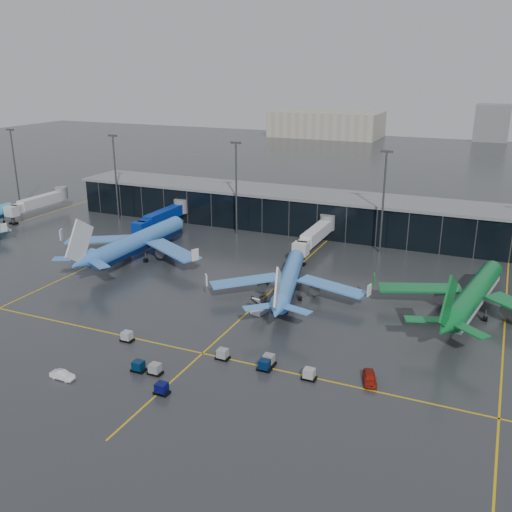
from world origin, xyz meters
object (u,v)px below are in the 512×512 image
at_px(mobile_airstair, 259,309).
at_px(service_van_red, 370,378).
at_px(airliner_arkefly, 139,230).
at_px(baggage_carts, 205,364).
at_px(airliner_aer_lingus, 476,282).
at_px(service_van_white, 63,375).
at_px(airliner_klm_near, 289,269).

distance_m(mobile_airstair, service_van_red, 29.92).
bearing_deg(service_van_red, airliner_arkefly, 133.33).
height_order(baggage_carts, mobile_airstair, mobile_airstair).
bearing_deg(service_van_red, airliner_aer_lingus, 51.12).
bearing_deg(baggage_carts, service_van_red, 14.19).
bearing_deg(service_van_white, service_van_red, -67.15).
xyz_separation_m(baggage_carts, service_van_red, (24.32, 6.15, 0.04)).
bearing_deg(airliner_aer_lingus, mobile_airstair, -147.35).
xyz_separation_m(airliner_aer_lingus, service_van_white, (-54.42, -49.91, -5.84)).
relative_size(airliner_klm_near, baggage_carts, 1.09).
xyz_separation_m(airliner_arkefly, airliner_aer_lingus, (76.57, -2.25, -0.47)).
relative_size(airliner_aer_lingus, mobile_airstair, 11.91).
bearing_deg(airliner_klm_near, service_van_white, -127.82).
xyz_separation_m(baggage_carts, service_van_white, (-18.08, -11.42, -0.10)).
bearing_deg(service_van_white, airliner_aer_lingus, -47.14).
relative_size(airliner_arkefly, airliner_aer_lingus, 1.07).
distance_m(airliner_aer_lingus, mobile_airstair, 40.65).
bearing_deg(airliner_arkefly, airliner_klm_near, -10.25).
height_order(service_van_red, service_van_white, service_van_red).
height_order(airliner_arkefly, airliner_klm_near, airliner_arkefly).
height_order(airliner_klm_near, service_van_white, airliner_klm_near).
xyz_separation_m(airliner_arkefly, service_van_white, (22.15, -52.16, -6.31)).
bearing_deg(airliner_aer_lingus, airliner_arkefly, -172.22).
xyz_separation_m(airliner_arkefly, service_van_red, (64.55, -34.59, -6.16)).
height_order(airliner_arkefly, baggage_carts, airliner_arkefly).
bearing_deg(service_van_white, baggage_carts, -57.38).
relative_size(baggage_carts, service_van_red, 7.39).
xyz_separation_m(airliner_klm_near, service_van_red, (22.84, -26.42, -5.03)).
relative_size(airliner_arkefly, baggage_carts, 1.31).
bearing_deg(airliner_klm_near, mobile_airstair, -115.93).
bearing_deg(airliner_klm_near, service_van_red, -63.01).
xyz_separation_m(mobile_airstair, service_van_white, (-17.43, -34.06, -0.11)).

